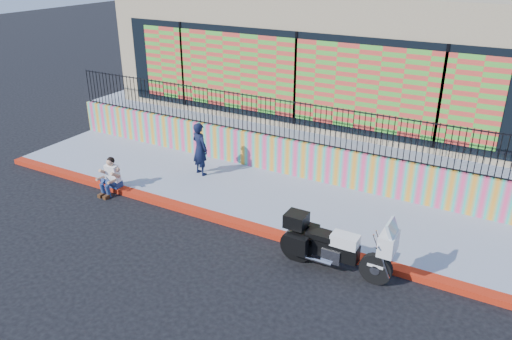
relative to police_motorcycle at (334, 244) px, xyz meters
The scene contains 10 objects.
ground 3.32m from the police_motorcycle, 169.56° to the left, with size 90.00×90.00×0.00m, color black.
red_curb 3.30m from the police_motorcycle, 169.56° to the left, with size 16.00×0.30×0.15m, color #A31D0B.
sidewalk 3.95m from the police_motorcycle, 145.01° to the left, with size 16.00×3.00×0.15m, color #919AAE.
mural_wall 5.00m from the police_motorcycle, 129.80° to the left, with size 16.00×0.20×1.10m, color #FC427A.
metal_fence 5.14m from the police_motorcycle, 129.80° to the left, with size 15.80×0.04×1.20m, color black, non-canonical shape.
elevated_platform 9.49m from the police_motorcycle, 109.69° to the left, with size 16.00×10.00×1.25m, color #919AAE.
storefront_building 9.65m from the police_motorcycle, 110.14° to the left, with size 14.00×8.06×4.00m.
police_motorcycle is the anchor object (origin of this frame).
police_officer 5.83m from the police_motorcycle, 154.36° to the left, with size 0.59×0.39×1.63m, color black.
seated_man 6.90m from the police_motorcycle, behind, with size 0.54×0.71×1.06m.
Camera 1 is at (6.19, -9.34, 6.44)m, focal length 35.00 mm.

